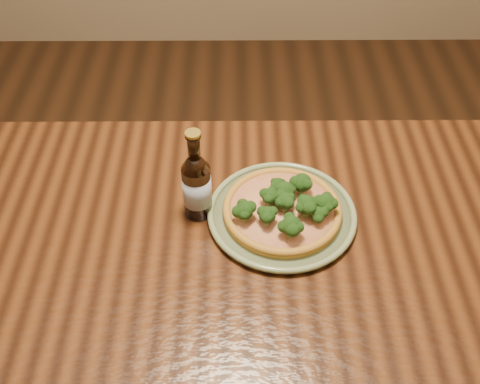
{
  "coord_description": "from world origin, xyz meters",
  "views": [
    {
      "loc": [
        0.04,
        -0.61,
        1.66
      ],
      "look_at": [
        0.05,
        0.22,
        0.82
      ],
      "focal_mm": 42.0,
      "sensor_mm": 36.0,
      "label": 1
    }
  ],
  "objects_px": {
    "plate": "(282,214)",
    "beer_bottle": "(197,185)",
    "pizza": "(284,208)",
    "table": "(217,285)"
  },
  "relations": [
    {
      "from": "plate",
      "to": "beer_bottle",
      "type": "distance_m",
      "value": 0.2
    },
    {
      "from": "beer_bottle",
      "to": "plate",
      "type": "bearing_deg",
      "value": -20.96
    },
    {
      "from": "plate",
      "to": "beer_bottle",
      "type": "bearing_deg",
      "value": 174.69
    },
    {
      "from": "pizza",
      "to": "table",
      "type": "bearing_deg",
      "value": -142.85
    },
    {
      "from": "pizza",
      "to": "beer_bottle",
      "type": "bearing_deg",
      "value": 174.07
    },
    {
      "from": "pizza",
      "to": "beer_bottle",
      "type": "relative_size",
      "value": 1.15
    },
    {
      "from": "table",
      "to": "beer_bottle",
      "type": "bearing_deg",
      "value": 107.52
    },
    {
      "from": "table",
      "to": "plate",
      "type": "relative_size",
      "value": 4.95
    },
    {
      "from": "pizza",
      "to": "plate",
      "type": "bearing_deg",
      "value": 141.73
    },
    {
      "from": "table",
      "to": "pizza",
      "type": "relative_size",
      "value": 6.23
    }
  ]
}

